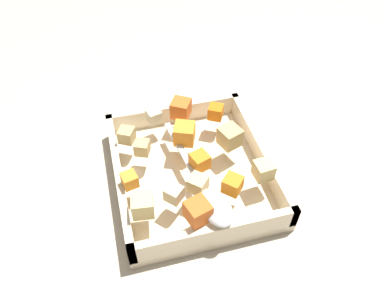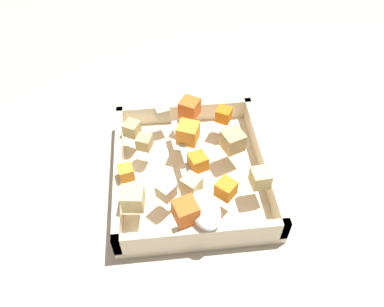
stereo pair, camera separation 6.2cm
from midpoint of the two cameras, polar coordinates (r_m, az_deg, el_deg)
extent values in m
plane|color=#BCB29E|center=(0.68, 3.07, -2.82)|extent=(4.00, 4.00, 0.00)
cube|color=beige|center=(0.66, 2.68, -3.47)|extent=(0.29, 0.26, 0.01)
cube|color=beige|center=(0.66, 13.36, -1.03)|extent=(0.29, 0.01, 0.04)
cube|color=beige|center=(0.64, -8.33, -2.83)|extent=(0.29, 0.01, 0.04)
cube|color=beige|center=(0.56, 4.77, -12.65)|extent=(0.01, 0.26, 0.04)
cube|color=beige|center=(0.73, 1.26, 6.21)|extent=(0.01, 0.26, 0.04)
cube|color=orange|center=(0.64, 2.15, 3.01)|extent=(0.04, 0.04, 0.03)
cube|color=orange|center=(0.54, 2.33, -8.97)|extent=(0.04, 0.04, 0.03)
cube|color=orange|center=(0.60, 4.13, -1.41)|extent=(0.03, 0.03, 0.03)
cube|color=orange|center=(0.59, -7.07, -3.07)|extent=(0.03, 0.03, 0.02)
cube|color=orange|center=(0.57, 8.27, -5.51)|extent=(0.04, 0.04, 0.03)
cube|color=orange|center=(0.69, 7.43, 5.74)|extent=(0.03, 0.03, 0.03)
cube|color=orange|center=(0.69, 2.31, 6.83)|extent=(0.04, 0.04, 0.03)
cube|color=tan|center=(0.63, 9.04, 1.55)|extent=(0.04, 0.04, 0.03)
cube|color=tan|center=(0.63, -4.51, 1.57)|extent=(0.03, 0.03, 0.02)
cube|color=tan|center=(0.66, -6.50, 3.63)|extent=(0.03, 0.03, 0.02)
cube|color=#E0CC89|center=(0.59, 13.30, -3.81)|extent=(0.03, 0.03, 0.03)
cube|color=#E0CC89|center=(0.57, 3.00, -4.86)|extent=(0.04, 0.04, 0.03)
cube|color=beige|center=(0.69, -2.00, 6.10)|extent=(0.03, 0.03, 0.02)
cube|color=#E0CC89|center=(0.55, -5.79, -7.01)|extent=(0.04, 0.04, 0.03)
cube|color=beige|center=(0.56, -0.84, -5.88)|extent=(0.03, 0.03, 0.02)
ellipsoid|color=silver|center=(0.55, 5.06, -8.74)|extent=(0.08, 0.05, 0.02)
cube|color=silver|center=(0.62, 1.70, -0.33)|extent=(0.17, 0.03, 0.01)
camera|label=1|loc=(0.03, -87.13, 3.13)|focal=35.12mm
camera|label=2|loc=(0.03, 92.87, -3.13)|focal=35.12mm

